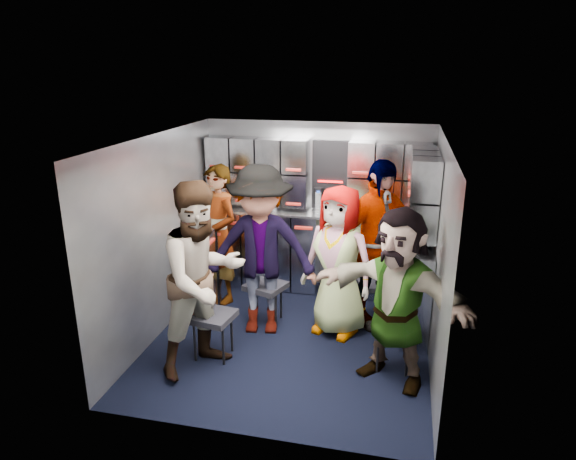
% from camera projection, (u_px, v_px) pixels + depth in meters
% --- Properties ---
extents(floor, '(3.00, 3.00, 0.00)m').
position_uv_depth(floor, '(291.00, 339.00, 5.39)').
color(floor, black).
rests_on(floor, ground).
extents(wall_back, '(2.80, 0.04, 2.10)m').
position_uv_depth(wall_back, '(317.00, 206.00, 6.46)').
color(wall_back, gray).
rests_on(wall_back, ground).
extents(wall_left, '(0.04, 3.00, 2.10)m').
position_uv_depth(wall_left, '(161.00, 235.00, 5.36)').
color(wall_left, gray).
rests_on(wall_left, ground).
extents(wall_right, '(0.04, 3.00, 2.10)m').
position_uv_depth(wall_right, '(438.00, 257.00, 4.77)').
color(wall_right, gray).
rests_on(wall_right, ground).
extents(ceiling, '(2.80, 3.00, 0.02)m').
position_uv_depth(ceiling, '(291.00, 139.00, 4.74)').
color(ceiling, silver).
rests_on(ceiling, wall_back).
extents(cart_bank_back, '(2.68, 0.38, 0.99)m').
position_uv_depth(cart_bank_back, '(313.00, 253.00, 6.43)').
color(cart_bank_back, gray).
rests_on(cart_bank_back, ground).
extents(cart_bank_left, '(0.38, 0.76, 0.99)m').
position_uv_depth(cart_bank_left, '(202.00, 267.00, 6.01)').
color(cart_bank_left, gray).
rests_on(cart_bank_left, ground).
extents(counter, '(2.68, 0.42, 0.03)m').
position_uv_depth(counter, '(314.00, 213.00, 6.27)').
color(counter, '#B3B6BB').
rests_on(counter, cart_bank_back).
extents(locker_bank_back, '(2.68, 0.28, 0.82)m').
position_uv_depth(locker_bank_back, '(315.00, 174.00, 6.18)').
color(locker_bank_back, gray).
rests_on(locker_bank_back, wall_back).
extents(locker_bank_right, '(0.28, 1.00, 0.82)m').
position_uv_depth(locker_bank_right, '(423.00, 192.00, 5.31)').
color(locker_bank_right, gray).
rests_on(locker_bank_right, wall_right).
extents(right_cabinet, '(0.28, 1.20, 1.00)m').
position_uv_depth(right_cabinet, '(416.00, 284.00, 5.53)').
color(right_cabinet, gray).
rests_on(right_cabinet, ground).
extents(coffee_niche, '(0.46, 0.16, 0.84)m').
position_uv_depth(coffee_niche, '(331.00, 175.00, 6.20)').
color(coffee_niche, black).
rests_on(coffee_niche, wall_back).
extents(red_latch_strip, '(2.60, 0.02, 0.03)m').
position_uv_depth(red_latch_strip, '(311.00, 229.00, 6.13)').
color(red_latch_strip, red).
rests_on(red_latch_strip, cart_bank_back).
extents(jump_seat_near_left, '(0.45, 0.43, 0.47)m').
position_uv_depth(jump_seat_near_left, '(213.00, 319.00, 4.97)').
color(jump_seat_near_left, black).
rests_on(jump_seat_near_left, ground).
extents(jump_seat_mid_left, '(0.49, 0.48, 0.46)m').
position_uv_depth(jump_seat_mid_left, '(266.00, 288.00, 5.64)').
color(jump_seat_mid_left, black).
rests_on(jump_seat_mid_left, ground).
extents(jump_seat_center, '(0.43, 0.41, 0.42)m').
position_uv_depth(jump_seat_center, '(339.00, 292.00, 5.63)').
color(jump_seat_center, black).
rests_on(jump_seat_center, ground).
extents(jump_seat_mid_right, '(0.44, 0.43, 0.40)m').
position_uv_depth(jump_seat_mid_right, '(374.00, 286.00, 5.82)').
color(jump_seat_mid_right, black).
rests_on(jump_seat_mid_right, ground).
extents(jump_seat_near_right, '(0.38, 0.36, 0.43)m').
position_uv_depth(jump_seat_near_right, '(394.00, 332.00, 4.78)').
color(jump_seat_near_right, black).
rests_on(jump_seat_near_right, ground).
extents(attendant_standing, '(0.73, 0.67, 1.67)m').
position_uv_depth(attendant_standing, '(218.00, 235.00, 6.06)').
color(attendant_standing, black).
rests_on(attendant_standing, ground).
extents(attendant_arc_a, '(1.07, 1.12, 1.81)m').
position_uv_depth(attendant_arc_a, '(203.00, 279.00, 4.65)').
color(attendant_arc_a, black).
rests_on(attendant_arc_a, ground).
extents(attendant_arc_b, '(1.26, 0.84, 1.82)m').
position_uv_depth(attendant_arc_b, '(261.00, 251.00, 5.32)').
color(attendant_arc_b, black).
rests_on(attendant_arc_b, ground).
extents(attendant_arc_c, '(0.91, 0.75, 1.61)m').
position_uv_depth(attendant_arc_c, '(339.00, 261.00, 5.33)').
color(attendant_arc_c, black).
rests_on(attendant_arc_c, ground).
extents(attendant_arc_d, '(1.12, 1.03, 1.84)m').
position_uv_depth(attendant_arc_d, '(376.00, 245.00, 5.47)').
color(attendant_arc_d, black).
rests_on(attendant_arc_d, ground).
extents(attendant_arc_e, '(1.57, 1.11, 1.64)m').
position_uv_depth(attendant_arc_e, '(397.00, 298.00, 4.48)').
color(attendant_arc_e, black).
rests_on(attendant_arc_e, ground).
extents(bottle_left, '(0.06, 0.06, 0.25)m').
position_uv_depth(bottle_left, '(274.00, 201.00, 6.28)').
color(bottle_left, white).
rests_on(bottle_left, counter).
extents(bottle_mid, '(0.07, 0.07, 0.26)m').
position_uv_depth(bottle_mid, '(318.00, 203.00, 6.17)').
color(bottle_mid, white).
rests_on(bottle_mid, counter).
extents(bottle_right, '(0.06, 0.06, 0.23)m').
position_uv_depth(bottle_right, '(331.00, 205.00, 6.14)').
color(bottle_right, white).
rests_on(bottle_right, counter).
extents(cup_left, '(0.07, 0.07, 0.09)m').
position_uv_depth(cup_left, '(216.00, 204.00, 6.46)').
color(cup_left, beige).
rests_on(cup_left, counter).
extents(cup_right, '(0.07, 0.07, 0.11)m').
position_uv_depth(cup_right, '(361.00, 212.00, 6.07)').
color(cup_right, beige).
rests_on(cup_right, counter).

